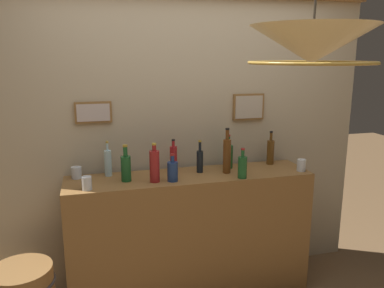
% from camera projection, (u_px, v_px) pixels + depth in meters
% --- Properties ---
extents(panelled_rear_partition, '(3.08, 0.15, 2.43)m').
position_uv_depth(panelled_rear_partition, '(181.00, 127.00, 3.11)').
color(panelled_rear_partition, '#BCAD8E').
rests_on(panelled_rear_partition, ground).
extents(bar_shelf_unit, '(1.84, 0.43, 0.98)m').
position_uv_depth(bar_shelf_unit, '(190.00, 235.00, 3.01)').
color(bar_shelf_unit, olive).
rests_on(bar_shelf_unit, ground).
extents(liquor_bottle_amaro, '(0.05, 0.05, 0.26)m').
position_uv_depth(liquor_bottle_amaro, '(108.00, 163.00, 2.87)').
color(liquor_bottle_amaro, silver).
rests_on(liquor_bottle_amaro, bar_shelf_unit).
extents(liquor_bottle_sherry, '(0.08, 0.08, 0.20)m').
position_uv_depth(liquor_bottle_sherry, '(173.00, 171.00, 2.75)').
color(liquor_bottle_sherry, navy).
rests_on(liquor_bottle_sherry, bar_shelf_unit).
extents(liquor_bottle_vodka, '(0.05, 0.05, 0.25)m').
position_uv_depth(liquor_bottle_vodka, '(200.00, 160.00, 2.96)').
color(liquor_bottle_vodka, black).
rests_on(liquor_bottle_vodka, bar_shelf_unit).
extents(liquor_bottle_brandy, '(0.06, 0.06, 0.26)m').
position_uv_depth(liquor_bottle_brandy, '(173.00, 159.00, 2.95)').
color(liquor_bottle_brandy, maroon).
rests_on(liquor_bottle_brandy, bar_shelf_unit).
extents(liquor_bottle_port, '(0.08, 0.08, 0.27)m').
position_uv_depth(liquor_bottle_port, '(228.00, 156.00, 3.07)').
color(liquor_bottle_port, '#1A5221').
rests_on(liquor_bottle_port, bar_shelf_unit).
extents(liquor_bottle_tequila, '(0.07, 0.07, 0.28)m').
position_uv_depth(liquor_bottle_tequila, '(155.00, 166.00, 2.72)').
color(liquor_bottle_tequila, maroon).
rests_on(liquor_bottle_tequila, bar_shelf_unit).
extents(liquor_bottle_whiskey, '(0.07, 0.07, 0.22)m').
position_uv_depth(liquor_bottle_whiskey, '(242.00, 167.00, 2.82)').
color(liquor_bottle_whiskey, '#195425').
rests_on(liquor_bottle_whiskey, bar_shelf_unit).
extents(liquor_bottle_scotch, '(0.06, 0.06, 0.35)m').
position_uv_depth(liquor_bottle_scotch, '(227.00, 155.00, 2.93)').
color(liquor_bottle_scotch, brown).
rests_on(liquor_bottle_scotch, bar_shelf_unit).
extents(liquor_bottle_vermouth, '(0.07, 0.07, 0.26)m').
position_uv_depth(liquor_bottle_vermouth, '(126.00, 167.00, 2.75)').
color(liquor_bottle_vermouth, '#1A5626').
rests_on(liquor_bottle_vermouth, bar_shelf_unit).
extents(liquor_bottle_bourbon, '(0.06, 0.06, 0.28)m').
position_uv_depth(liquor_bottle_bourbon, '(270.00, 152.00, 3.18)').
color(liquor_bottle_bourbon, '#5B3914').
rests_on(liquor_bottle_bourbon, bar_shelf_unit).
extents(glass_tumbler_rocks, '(0.07, 0.07, 0.09)m').
position_uv_depth(glass_tumbler_rocks, '(76.00, 173.00, 2.82)').
color(glass_tumbler_rocks, silver).
rests_on(glass_tumbler_rocks, bar_shelf_unit).
extents(glass_tumbler_highball, '(0.07, 0.07, 0.09)m').
position_uv_depth(glass_tumbler_highball, '(301.00, 165.00, 3.00)').
color(glass_tumbler_highball, silver).
rests_on(glass_tumbler_highball, bar_shelf_unit).
extents(glass_tumbler_shot, '(0.07, 0.07, 0.09)m').
position_uv_depth(glass_tumbler_shot, '(87.00, 183.00, 2.58)').
color(glass_tumbler_shot, silver).
rests_on(glass_tumbler_shot, bar_shelf_unit).
extents(pendant_lamp, '(0.64, 0.64, 0.46)m').
position_uv_depth(pendant_lamp, '(312.00, 46.00, 1.93)').
color(pendant_lamp, beige).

